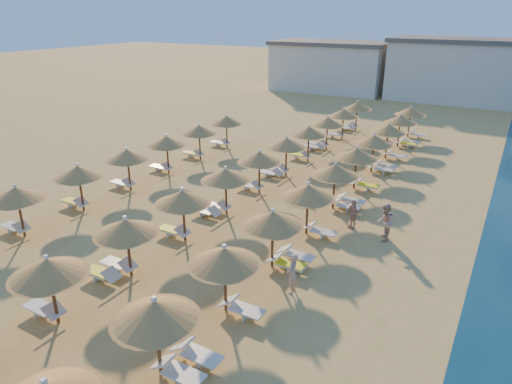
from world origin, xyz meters
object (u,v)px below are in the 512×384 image
Objects in this scene: parasol_row_east at (322,181)px; beachgoer_c at (353,214)px; parasol_row_west at (243,166)px; beachgoer_a at (292,274)px; beachgoer_b at (385,222)px.

parasol_row_east reaches higher than beachgoer_c.
parasol_row_east and parasol_row_west have the same top height.
parasol_row_west is at bearing 180.00° from parasol_row_east.
parasol_row_east is 1.00× the size of parasol_row_west.
parasol_row_east is 25.16× the size of beachgoer_a.
parasol_row_east reaches higher than beachgoer_b.
beachgoer_c is (6.50, -0.07, -1.44)m from parasol_row_west.
beachgoer_c is at bearing -2.13° from parasol_row_east.
beachgoer_a reaches higher than beachgoer_c.
parasol_row_east is at bearing -150.65° from beachgoer_c.
beachgoer_a is at bearing -29.42° from beachgoer_b.
beachgoer_a is 6.43m from beachgoer_b.
parasol_row_west is 27.64× the size of beachgoer_c.
parasol_row_east is 4.75m from parasol_row_west.
parasol_row_west is 25.16× the size of beachgoer_a.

